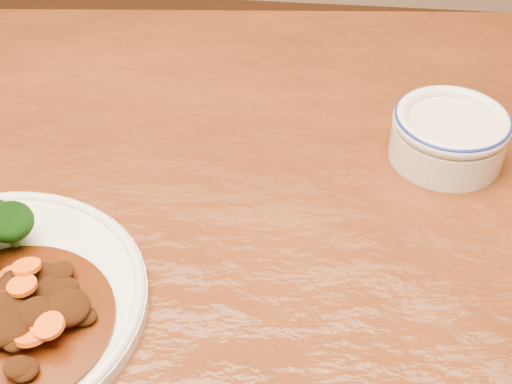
# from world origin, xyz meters

# --- Properties ---
(dining_table) EXTENTS (1.57, 1.03, 0.75)m
(dining_table) POSITION_xyz_m (0.00, 0.00, 0.67)
(dining_table) COLOR #5D2910
(dining_table) RESTS_ON ground
(mince_stew) EXTENTS (0.16, 0.16, 0.03)m
(mince_stew) POSITION_xyz_m (-0.07, -0.09, 0.77)
(mince_stew) COLOR #4A1E07
(mince_stew) RESTS_ON dinner_plate
(dip_bowl) EXTENTS (0.11, 0.11, 0.05)m
(dip_bowl) POSITION_xyz_m (0.28, 0.16, 0.78)
(dip_bowl) COLOR beige
(dip_bowl) RESTS_ON dining_table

